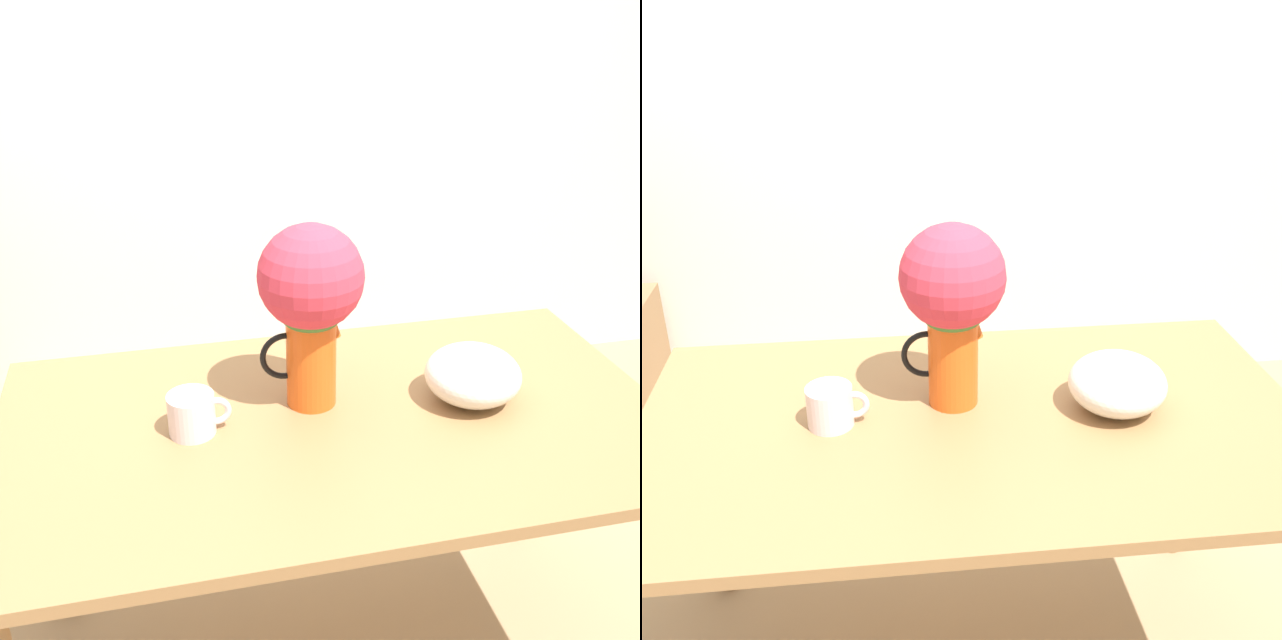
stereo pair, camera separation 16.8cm
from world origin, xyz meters
The scene contains 5 objects.
wall_back centered at (0.00, 1.64, 1.30)m, with size 8.00×0.05×2.60m.
table centered at (0.07, 0.06, 0.70)m, with size 1.53×0.87×0.80m.
flower_vase centered at (0.03, 0.14, 1.08)m, with size 0.24×0.24×0.44m.
coffee_mug centered at (-0.25, 0.07, 0.85)m, with size 0.14×0.10×0.09m.
white_bowl centered at (0.40, 0.06, 0.86)m, with size 0.23×0.23×0.13m.
Camera 1 is at (-0.29, -1.34, 1.73)m, focal length 42.00 mm.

